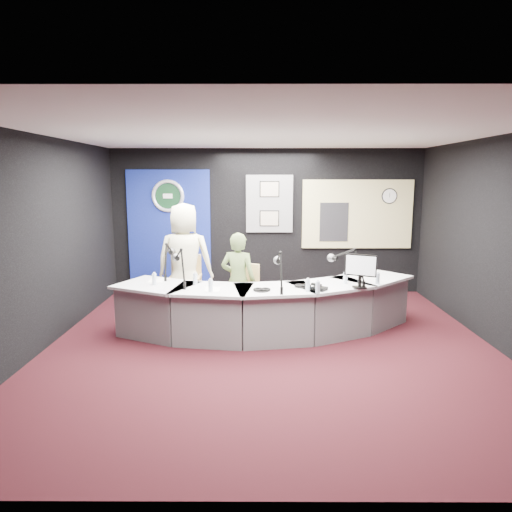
{
  "coord_description": "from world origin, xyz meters",
  "views": [
    {
      "loc": [
        -0.17,
        -5.86,
        2.25
      ],
      "look_at": [
        -0.2,
        0.8,
        1.1
      ],
      "focal_mm": 32.0,
      "sensor_mm": 36.0,
      "label": 1
    }
  ],
  "objects_px": {
    "broadcast_desk": "(266,308)",
    "person_man": "(185,260)",
    "armchair_right": "(238,300)",
    "armchair_left": "(186,289)",
    "person_woman": "(238,281)"
  },
  "relations": [
    {
      "from": "armchair_left",
      "to": "person_man",
      "type": "xyz_separation_m",
      "value": [
        0.0,
        0.0,
        0.49
      ]
    },
    {
      "from": "armchair_right",
      "to": "person_woman",
      "type": "bearing_deg",
      "value": -154.18
    },
    {
      "from": "armchair_right",
      "to": "person_man",
      "type": "relative_size",
      "value": 0.47
    },
    {
      "from": "broadcast_desk",
      "to": "armchair_left",
      "type": "xyz_separation_m",
      "value": [
        -1.32,
        0.9,
        0.06
      ]
    },
    {
      "from": "person_woman",
      "to": "armchair_right",
      "type": "bearing_deg",
      "value": -165.03
    },
    {
      "from": "broadcast_desk",
      "to": "person_man",
      "type": "bearing_deg",
      "value": 145.71
    },
    {
      "from": "broadcast_desk",
      "to": "person_woman",
      "type": "relative_size",
      "value": 3.09
    },
    {
      "from": "armchair_right",
      "to": "person_man",
      "type": "distance_m",
      "value": 1.23
    },
    {
      "from": "person_man",
      "to": "armchair_right",
      "type": "bearing_deg",
      "value": 144.55
    },
    {
      "from": "armchair_left",
      "to": "person_man",
      "type": "bearing_deg",
      "value": 0.0
    },
    {
      "from": "broadcast_desk",
      "to": "person_man",
      "type": "xyz_separation_m",
      "value": [
        -1.32,
        0.9,
        0.55
      ]
    },
    {
      "from": "broadcast_desk",
      "to": "person_woman",
      "type": "height_order",
      "value": "person_woman"
    },
    {
      "from": "armchair_left",
      "to": "armchair_right",
      "type": "relative_size",
      "value": 1.0
    },
    {
      "from": "broadcast_desk",
      "to": "person_woman",
      "type": "xyz_separation_m",
      "value": [
        -0.42,
        0.23,
        0.35
      ]
    },
    {
      "from": "armchair_left",
      "to": "armchair_right",
      "type": "height_order",
      "value": "armchair_right"
    }
  ]
}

